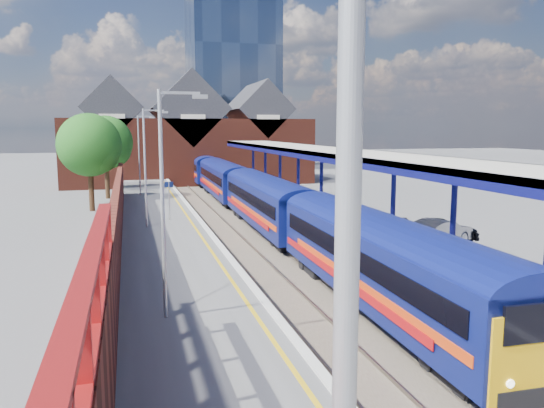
{
  "coord_description": "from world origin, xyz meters",
  "views": [
    {
      "loc": [
        -7.46,
        -10.22,
        6.85
      ],
      "look_at": [
        0.34,
        18.48,
        2.6
      ],
      "focal_mm": 35.0,
      "sensor_mm": 36.0,
      "label": 1
    }
  ],
  "objects_px": {
    "lamp_post_b": "(167,190)",
    "parked_car_dark": "(441,229)",
    "lamp_post_d": "(140,150)",
    "parked_car_silver": "(439,232)",
    "train": "(242,187)",
    "platform_sign": "(169,194)",
    "parked_car_blue": "(424,233)",
    "lamp_post_c": "(147,160)"
  },
  "relations": [
    {
      "from": "lamp_post_c",
      "to": "parked_car_dark",
      "type": "relative_size",
      "value": 1.8
    },
    {
      "from": "lamp_post_d",
      "to": "parked_car_blue",
      "type": "xyz_separation_m",
      "value": [
        13.39,
        -24.62,
        -3.44
      ]
    },
    {
      "from": "platform_sign",
      "to": "parked_car_dark",
      "type": "distance_m",
      "value": 16.77
    },
    {
      "from": "lamp_post_d",
      "to": "parked_car_silver",
      "type": "distance_m",
      "value": 28.92
    },
    {
      "from": "parked_car_blue",
      "to": "lamp_post_c",
      "type": "bearing_deg",
      "value": 37.51
    },
    {
      "from": "parked_car_silver",
      "to": "platform_sign",
      "type": "bearing_deg",
      "value": 24.94
    },
    {
      "from": "parked_car_dark",
      "to": "parked_car_blue",
      "type": "height_order",
      "value": "parked_car_dark"
    },
    {
      "from": "lamp_post_d",
      "to": "parked_car_silver",
      "type": "relative_size",
      "value": 1.71
    },
    {
      "from": "platform_sign",
      "to": "parked_car_dark",
      "type": "bearing_deg",
      "value": -36.67
    },
    {
      "from": "train",
      "to": "parked_car_silver",
      "type": "xyz_separation_m",
      "value": [
        6.06,
        -19.12,
        -0.45
      ]
    },
    {
      "from": "platform_sign",
      "to": "parked_car_blue",
      "type": "height_order",
      "value": "platform_sign"
    },
    {
      "from": "lamp_post_b",
      "to": "lamp_post_d",
      "type": "height_order",
      "value": "same"
    },
    {
      "from": "train",
      "to": "lamp_post_b",
      "type": "height_order",
      "value": "lamp_post_b"
    },
    {
      "from": "parked_car_silver",
      "to": "parked_car_dark",
      "type": "xyz_separation_m",
      "value": [
        0.87,
        1.14,
        -0.11
      ]
    },
    {
      "from": "lamp_post_d",
      "to": "parked_car_silver",
      "type": "height_order",
      "value": "lamp_post_d"
    },
    {
      "from": "lamp_post_b",
      "to": "platform_sign",
      "type": "xyz_separation_m",
      "value": [
        1.36,
        18.0,
        -2.3
      ]
    },
    {
      "from": "lamp_post_b",
      "to": "parked_car_silver",
      "type": "distance_m",
      "value": 15.87
    },
    {
      "from": "train",
      "to": "parked_car_silver",
      "type": "bearing_deg",
      "value": -72.42
    },
    {
      "from": "parked_car_silver",
      "to": "parked_car_dark",
      "type": "bearing_deg",
      "value": -60.79
    },
    {
      "from": "lamp_post_d",
      "to": "parked_car_silver",
      "type": "bearing_deg",
      "value": -61.04
    },
    {
      "from": "parked_car_silver",
      "to": "parked_car_blue",
      "type": "distance_m",
      "value": 0.75
    },
    {
      "from": "train",
      "to": "lamp_post_c",
      "type": "xyz_separation_m",
      "value": [
        -7.86,
        -9.98,
        2.87
      ]
    },
    {
      "from": "train",
      "to": "platform_sign",
      "type": "height_order",
      "value": "platform_sign"
    },
    {
      "from": "parked_car_dark",
      "to": "lamp_post_c",
      "type": "bearing_deg",
      "value": 76.79
    },
    {
      "from": "lamp_post_b",
      "to": "lamp_post_c",
      "type": "relative_size",
      "value": 1.0
    },
    {
      "from": "lamp_post_b",
      "to": "parked_car_dark",
      "type": "relative_size",
      "value": 1.8
    },
    {
      "from": "lamp_post_d",
      "to": "parked_car_silver",
      "type": "xyz_separation_m",
      "value": [
        13.91,
        -25.14,
        -3.32
      ]
    },
    {
      "from": "platform_sign",
      "to": "parked_car_dark",
      "type": "height_order",
      "value": "platform_sign"
    },
    {
      "from": "lamp_post_c",
      "to": "parked_car_dark",
      "type": "bearing_deg",
      "value": -28.4
    },
    {
      "from": "lamp_post_c",
      "to": "parked_car_blue",
      "type": "height_order",
      "value": "lamp_post_c"
    },
    {
      "from": "parked_car_dark",
      "to": "parked_car_blue",
      "type": "xyz_separation_m",
      "value": [
        -1.39,
        -0.62,
        -0.01
      ]
    },
    {
      "from": "parked_car_blue",
      "to": "lamp_post_d",
      "type": "bearing_deg",
      "value": 8.82
    },
    {
      "from": "lamp_post_d",
      "to": "parked_car_dark",
      "type": "bearing_deg",
      "value": -58.36
    },
    {
      "from": "lamp_post_b",
      "to": "parked_car_dark",
      "type": "height_order",
      "value": "lamp_post_b"
    },
    {
      "from": "train",
      "to": "lamp_post_d",
      "type": "xyz_separation_m",
      "value": [
        -7.86,
        6.02,
        2.87
      ]
    },
    {
      "from": "lamp_post_b",
      "to": "lamp_post_c",
      "type": "height_order",
      "value": "same"
    },
    {
      "from": "train",
      "to": "lamp_post_d",
      "type": "bearing_deg",
      "value": 142.53
    },
    {
      "from": "train",
      "to": "lamp_post_c",
      "type": "bearing_deg",
      "value": -128.21
    },
    {
      "from": "train",
      "to": "platform_sign",
      "type": "xyz_separation_m",
      "value": [
        -6.49,
        -7.98,
        0.57
      ]
    },
    {
      "from": "lamp_post_c",
      "to": "parked_car_blue",
      "type": "xyz_separation_m",
      "value": [
        13.39,
        -8.62,
        -3.44
      ]
    },
    {
      "from": "lamp_post_d",
      "to": "parked_car_blue",
      "type": "bearing_deg",
      "value": -61.45
    },
    {
      "from": "lamp_post_b",
      "to": "parked_car_dark",
      "type": "distance_m",
      "value": 17.16
    }
  ]
}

